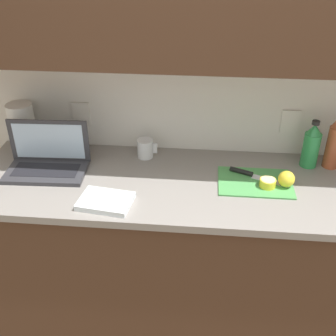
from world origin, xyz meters
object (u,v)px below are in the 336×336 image
object	(u,v)px
cutting_board	(255,182)
lemon_half_cut	(268,183)
bottle_oil_tall	(311,146)
knife	(249,174)
laptop	(47,159)
paper_towel_roll	(23,128)
bottle_green_soda	(335,142)
measuring_cup	(145,148)
lemon_whole_beside	(286,179)

from	to	relation	value
cutting_board	lemon_half_cut	size ratio (longest dim) A/B	4.66
bottle_oil_tall	knife	bearing A→B (deg)	-155.55
laptop	cutting_board	size ratio (longest dim) A/B	1.15
paper_towel_roll	bottle_green_soda	bearing A→B (deg)	-0.99
cutting_board	lemon_half_cut	world-z (taller)	lemon_half_cut
bottle_oil_tall	measuring_cup	distance (m)	0.80
knife	lemon_half_cut	world-z (taller)	lemon_half_cut
laptop	measuring_cup	bearing A→B (deg)	17.67
laptop	cutting_board	xyz separation A→B (m)	(0.98, -0.03, -0.05)
bottle_green_soda	bottle_oil_tall	size ratio (longest dim) A/B	1.22
paper_towel_roll	knife	bearing A→B (deg)	-8.05
lemon_half_cut	paper_towel_roll	bearing A→B (deg)	168.58
cutting_board	lemon_whole_beside	size ratio (longest dim) A/B	4.54
laptop	lemon_half_cut	distance (m)	1.03
lemon_half_cut	lemon_whole_beside	xyz separation A→B (m)	(0.08, 0.01, 0.02)
cutting_board	lemon_whole_beside	bearing A→B (deg)	-10.53
lemon_half_cut	measuring_cup	size ratio (longest dim) A/B	0.72
cutting_board	paper_towel_roll	xyz separation A→B (m)	(-1.16, 0.21, 0.12)
knife	measuring_cup	bearing A→B (deg)	-172.81
laptop	paper_towel_roll	xyz separation A→B (m)	(-0.18, 0.18, 0.07)
lemon_whole_beside	measuring_cup	size ratio (longest dim) A/B	0.73
knife	paper_towel_roll	bearing A→B (deg)	-165.06
laptop	cutting_board	distance (m)	0.98
cutting_board	knife	bearing A→B (deg)	117.72
bottle_green_soda	cutting_board	bearing A→B (deg)	-153.78
bottle_oil_tall	paper_towel_roll	distance (m)	1.42
laptop	bottle_oil_tall	size ratio (longest dim) A/B	1.62
measuring_cup	cutting_board	bearing A→B (deg)	-19.91
cutting_board	knife	xyz separation A→B (m)	(-0.03, 0.05, 0.01)
cutting_board	bottle_green_soda	size ratio (longest dim) A/B	1.16
laptop	paper_towel_roll	distance (m)	0.26
lemon_whole_beside	bottle_green_soda	size ratio (longest dim) A/B	0.25
laptop	knife	size ratio (longest dim) A/B	1.41
measuring_cup	bottle_green_soda	bearing A→B (deg)	-0.59
bottle_oil_tall	measuring_cup	xyz separation A→B (m)	(-0.80, 0.01, -0.06)
laptop	bottle_oil_tall	bearing A→B (deg)	4.67
laptop	measuring_cup	size ratio (longest dim) A/B	3.84
knife	lemon_half_cut	bearing A→B (deg)	-24.78
bottle_green_soda	paper_towel_roll	size ratio (longest dim) A/B	1.15
lemon_whole_beside	bottle_green_soda	bearing A→B (deg)	40.81
measuring_cup	laptop	bearing A→B (deg)	-159.97
lemon_half_cut	bottle_oil_tall	distance (m)	0.32
laptop	cutting_board	world-z (taller)	laptop
lemon_whole_beside	paper_towel_roll	world-z (taller)	paper_towel_roll
laptop	paper_towel_roll	bearing A→B (deg)	132.67
cutting_board	bottle_oil_tall	xyz separation A→B (m)	(0.27, 0.18, 0.10)
laptop	measuring_cup	xyz separation A→B (m)	(0.45, 0.16, -0.01)
lemon_whole_beside	bottle_oil_tall	distance (m)	0.26
laptop	measuring_cup	distance (m)	0.47
bottle_green_soda	paper_towel_roll	distance (m)	1.53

